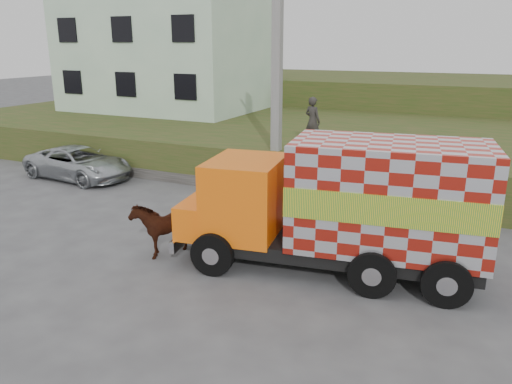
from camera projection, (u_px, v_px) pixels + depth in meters
The scene contains 10 objects.
ground at pixel (242, 240), 13.36m from camera, with size 120.00×120.00×0.00m, color #474749.
embankment at pixel (345, 146), 21.81m from camera, with size 40.00×12.00×1.50m, color #2A4617.
embankment_far at pixel (397, 101), 31.99m from camera, with size 40.00×12.00×3.00m, color #2A4617.
retaining_strip at pixel (245, 186), 17.76m from camera, with size 16.00×0.50×0.40m, color #595651.
building at pixel (171, 54), 27.83m from camera, with size 10.00×8.00×6.00m, color silver.
utility_pole at pixel (277, 74), 16.59m from camera, with size 1.20×0.30×8.00m.
cargo_truck at pixel (345, 205), 11.16m from camera, with size 7.15×3.26×3.08m.
cow at pixel (165, 226), 12.49m from camera, with size 0.74×1.62×1.37m, color black.
suv at pixel (78, 163), 19.28m from camera, with size 2.05×4.44×1.23m, color #ADB1B7.
pedestrian at pixel (313, 121), 17.98m from camera, with size 0.63×0.42×1.74m, color #302D2A.
Camera 1 is at (5.64, -11.08, 5.08)m, focal length 35.00 mm.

